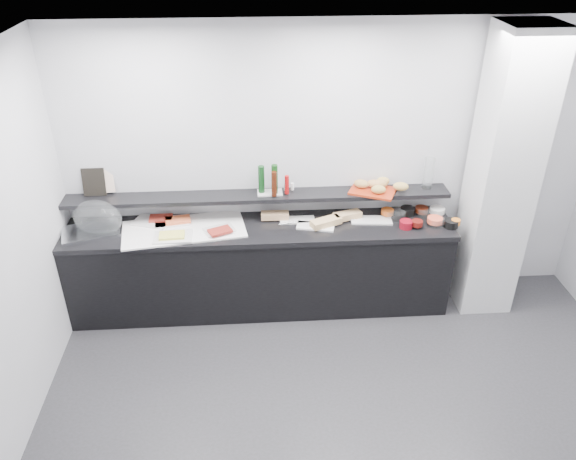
{
  "coord_description": "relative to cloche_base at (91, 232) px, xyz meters",
  "views": [
    {
      "loc": [
        -0.74,
        -2.83,
        3.5
      ],
      "look_at": [
        -0.45,
        1.45,
        1.0
      ],
      "focal_mm": 35.0,
      "sensor_mm": 36.0,
      "label": 1
    }
  ],
  "objects": [
    {
      "name": "tongs_mid",
      "position": [
        2.12,
        -0.02,
        -0.0
      ],
      "size": [
        0.16,
        0.03,
        0.01
      ],
      "primitive_type": "cylinder",
      "rotation": [
        0.0,
        1.57,
        0.15
      ],
      "color": "#AFB2B6",
      "rests_on": "sandwich_plate_mid"
    },
    {
      "name": "bread_roll_se",
      "position": [
        2.86,
        0.16,
        0.29
      ],
      "size": [
        0.16,
        0.12,
        0.08
      ],
      "primitive_type": "ellipsoid",
      "rotation": [
        0.0,
        0.0,
        -0.22
      ],
      "color": "tan",
      "rests_on": "bread_tray"
    },
    {
      "name": "bread_roll_s",
      "position": [
        2.64,
        0.11,
        0.29
      ],
      "size": [
        0.15,
        0.11,
        0.08
      ],
      "primitive_type": "ellipsoid",
      "rotation": [
        0.0,
        0.0,
        -0.15
      ],
      "color": "#B09043",
      "rests_on": "bread_tray"
    },
    {
      "name": "sandwich_food_mid",
      "position": [
        2.15,
        -0.0,
        0.02
      ],
      "size": [
        0.31,
        0.22,
        0.06
      ],
      "primitive_type": "cube",
      "rotation": [
        0.0,
        0.0,
        0.42
      ],
      "color": "tan",
      "rests_on": "sandwich_plate_mid"
    },
    {
      "name": "framed_print",
      "position": [
        0.02,
        0.3,
        0.36
      ],
      "size": [
        0.21,
        0.07,
        0.26
      ],
      "primitive_type": "cube",
      "rotation": [
        -0.21,
        0.0,
        0.0
      ],
      "color": "black",
      "rests_on": "wall_shelf"
    },
    {
      "name": "bottle_brown",
      "position": [
        1.68,
        0.14,
        0.36
      ],
      "size": [
        0.06,
        0.06,
        0.24
      ],
      "primitive_type": "cylinder",
      "rotation": [
        0.0,
        0.0,
        -0.39
      ],
      "color": "#3B160A",
      "rests_on": "condiment_tray"
    },
    {
      "name": "platter_cheese",
      "position": [
        0.75,
        -0.14,
        0.0
      ],
      "size": [
        0.35,
        0.24,
        0.01
      ],
      "primitive_type": "cube",
      "rotation": [
        0.0,
        0.0,
        0.03
      ],
      "color": "white",
      "rests_on": "linen_runner"
    },
    {
      "name": "column",
      "position": [
        3.73,
        -0.02,
        0.43
      ],
      "size": [
        0.5,
        0.5,
        2.7
      ],
      "primitive_type": "cube",
      "color": "silver",
      "rests_on": "ground"
    },
    {
      "name": "bowl_black_jam",
      "position": [
        2.96,
        0.18,
        0.02
      ],
      "size": [
        0.17,
        0.17,
        0.07
      ],
      "primitive_type": "cylinder",
      "rotation": [
        0.0,
        0.0,
        -0.26
      ],
      "color": "black",
      "rests_on": "counter_top"
    },
    {
      "name": "bowl_red_jam",
      "position": [
        2.88,
        -0.08,
        0.02
      ],
      "size": [
        0.14,
        0.14,
        0.07
      ],
      "primitive_type": "cylinder",
      "rotation": [
        0.0,
        0.0,
        0.13
      ],
      "color": "maroon",
      "rests_on": "counter_top"
    },
    {
      "name": "fill_glass_fruit",
      "position": [
        2.76,
        0.16,
        0.03
      ],
      "size": [
        0.15,
        0.15,
        0.05
      ],
      "primitive_type": "cylinder",
      "rotation": [
        0.0,
        0.0,
        -0.27
      ],
      "color": "orange",
      "rests_on": "bowl_glass_fruit"
    },
    {
      "name": "sandwich_food_right",
      "position": [
        2.37,
        0.11,
        0.02
      ],
      "size": [
        0.29,
        0.19,
        0.06
      ],
      "primitive_type": "cube",
      "rotation": [
        0.0,
        0.0,
        0.34
      ],
      "color": "tan",
      "rests_on": "sandwich_plate_right"
    },
    {
      "name": "bread_roll_nw",
      "position": [
        2.51,
        0.24,
        0.29
      ],
      "size": [
        0.17,
        0.14,
        0.08
      ],
      "primitive_type": "ellipsoid",
      "rotation": [
        0.0,
        0.0,
        -0.42
      ],
      "color": "#AE8342",
      "rests_on": "bread_tray"
    },
    {
      "name": "shaker_salt",
      "position": [
        1.79,
        0.24,
        0.28
      ],
      "size": [
        0.04,
        0.04,
        0.07
      ],
      "primitive_type": "cylinder",
      "rotation": [
        0.0,
        0.0,
        -0.3
      ],
      "color": "silver",
      "rests_on": "condiment_tray"
    },
    {
      "name": "food_cheese",
      "position": [
        0.75,
        -0.14,
        0.02
      ],
      "size": [
        0.23,
        0.16,
        0.02
      ],
      "primitive_type": "cube",
      "rotation": [
        0.0,
        0.0,
        0.06
      ],
      "color": "#EAE75B",
      "rests_on": "platter_cheese"
    },
    {
      "name": "sandwich_plate_mid",
      "position": [
        2.05,
        -0.01,
        -0.01
      ],
      "size": [
        0.37,
        0.22,
        0.01
      ],
      "primitive_type": "cube",
      "rotation": [
        0.0,
        0.0,
        -0.23
      ],
      "color": "white",
      "rests_on": "counter_top"
    },
    {
      "name": "buffet_cabinet",
      "position": [
        1.53,
        0.03,
        -0.5
      ],
      "size": [
        3.6,
        0.6,
        0.85
      ],
      "primitive_type": "cube",
      "color": "black",
      "rests_on": "ground"
    },
    {
      "name": "bread_roll_midw",
      "position": [
        2.63,
        0.23,
        0.29
      ],
      "size": [
        0.18,
        0.15,
        0.08
      ],
      "primitive_type": "ellipsoid",
      "rotation": [
        0.0,
        0.0,
        -0.37
      ],
      "color": "#BB8247",
      "rests_on": "bread_tray"
    },
    {
      "name": "fill_red_jam",
      "position": [
        2.99,
        -0.08,
        0.03
      ],
      "size": [
        0.13,
        0.13,
        0.05
      ],
      "primitive_type": "cylinder",
      "rotation": [
        0.0,
        0.0,
        -0.27
      ],
      "color": "#520F0B",
      "rests_on": "bowl_red_jam"
    },
    {
      "name": "shaker_pepper",
      "position": [
        1.85,
        0.25,
        0.28
      ],
      "size": [
        0.04,
        0.04,
        0.07
      ],
      "primitive_type": "cylinder",
      "rotation": [
        0.0,
        0.0,
        -0.23
      ],
      "color": "white",
      "rests_on": "condiment_tray"
    },
    {
      "name": "bowl_glass_cream",
      "position": [
        3.14,
        0.13,
        0.02
      ],
      "size": [
        0.19,
        0.19,
        0.07
      ],
      "primitive_type": "cylinder",
      "rotation": [
        0.0,
        0.0,
        0.08
      ],
      "color": "white",
      "rests_on": "counter_top"
    },
    {
      "name": "tongs_right",
      "position": [
        2.36,
        0.06,
        -0.0
      ],
      "size": [
        0.16,
        0.04,
        0.01
      ],
      "primitive_type": "cylinder",
      "rotation": [
        0.0,
        1.57,
        0.19
      ],
      "color": "silver",
      "rests_on": "sandwich_plate_right"
    },
    {
      "name": "cloche_base",
      "position": [
        0.0,
        0.0,
        0.0
      ],
      "size": [
        0.57,
        0.46,
        0.04
      ],
      "primitive_type": "cube",
      "rotation": [
        0.0,
        0.0,
        0.28
      ],
      "color": "silver",
      "rests_on": "counter_top"
    },
    {
      "name": "food_meat_a",
      "position": [
        0.61,
        0.19,
        0.02
      ],
      "size": [
        0.22,
        0.14,
        0.02
      ],
      "primitive_type": "cube",
      "rotation": [
        0.0,
        0.0,
        0.03
      ],
      "color": "maroon",
      "rests_on": "platter_meat_a"
    },
    {
      "name": "platter_meat_a",
      "position": [
        0.53,
        0.16,
        0.0
      ],
      "size": [
        0.39,
        0.32,
        0.01
      ],
      "primitive_type": "cube",
      "rotation": [
        0.0,
        0.0,
        -0.32
      ],
      "color": "white",
      "rests_on": "linen_runner"
    },
    {
      "name": "bowl_glass_salmon",
      "position": [
        3.18,
        -0.04,
        0.02
      ],
      "size": [
        0.2,
        0.2,
        0.07
      ],
      "primitive_type": "cylinder",
      "rotation": [
        0.0,
        0.0,
        -0.41
      ],
      "color": "white",
      "rests_on": "counter_top"
    },
    {
      "name": "carafe",
      "position": [
        3.14,
        0.24,
        0.38
      ],
      "size": [
        0.13,
        0.13,
        0.3
      ],
      "primitive_type": "cylinder",
      "rotation": [
        0.0,
        0.0,
        -0.43
      ],
      "color": "white",
      "rests_on": "wall_shelf"
    },
    {
      "name": "fill_glass_salmon",
      "position": [
        3.17,
        -0.04,
        0.03
      ],
      "size": [
        0.19,
        0.19,
        0.05
      ],
      "primitive_type": "cylinder",
      "rotation": [
        0.0,
        0.0,
        0.4
      ],
      "color": "#FD603D",
      "rests_on": "bowl_glass_salmon"
    },
    {
      "name": "bread_tray",
      "position": [
        2.61,
        0.18,
        0.24
      ],
      "size": [
        0.49,
        0.43,
        0.02
      ],
      "primitive_type": "cube",
      "rotation": [
        0.0,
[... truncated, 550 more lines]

